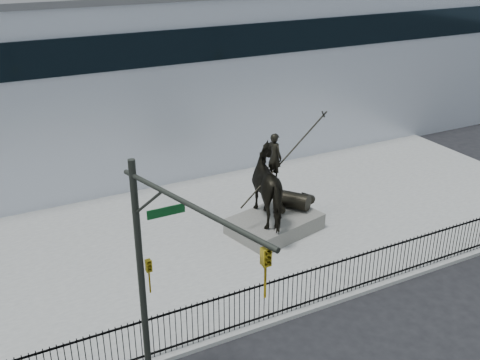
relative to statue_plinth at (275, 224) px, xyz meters
name	(u,v)px	position (x,y,z in m)	size (l,w,h in m)	color
ground	(353,321)	(-0.69, -6.31, -0.49)	(120.00, 120.00, 0.00)	black
plaza	(253,229)	(-0.69, 0.69, -0.42)	(30.00, 12.00, 0.15)	gray
building	(148,69)	(-0.69, 13.69, 4.01)	(44.00, 14.00, 9.00)	silver
picket_fence	(333,279)	(-0.69, -5.06, 0.41)	(22.10, 0.10, 1.50)	black
statue_plinth	(275,224)	(0.00, 0.00, 0.00)	(3.63, 2.50, 0.68)	#595852
equestrian_statue	(277,186)	(0.07, 0.02, 1.77)	(4.54, 3.36, 3.94)	black
traffic_signal_left	(161,282)	(-7.44, -6.94, 3.54)	(1.52, 4.84, 7.00)	#242822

